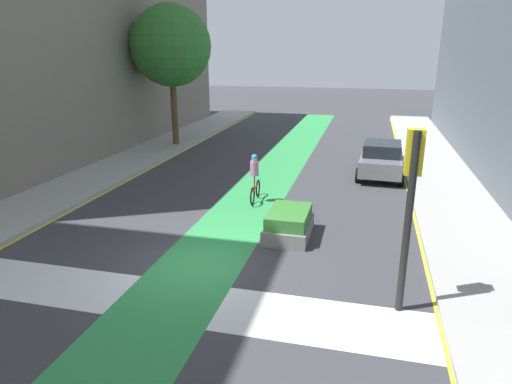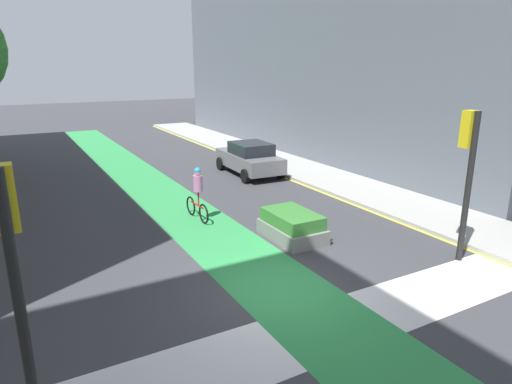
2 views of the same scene
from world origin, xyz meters
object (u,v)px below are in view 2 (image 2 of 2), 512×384
car_grey_right_far (250,158)px  cyclist_in_lane (197,193)px  traffic_signal_near_right (468,157)px  traffic_signal_near_left (10,247)px  median_planter (292,226)px

car_grey_right_far → cyclist_in_lane: (-4.71, -4.99, 0.17)m
traffic_signal_near_right → cyclist_in_lane: (-4.97, 6.42, -1.86)m
car_grey_right_far → traffic_signal_near_left: bearing=-130.5°
traffic_signal_near_right → traffic_signal_near_left: bearing=-176.7°
median_planter → cyclist_in_lane: bearing=121.5°
car_grey_right_far → median_planter: car_grey_right_far is taller
car_grey_right_far → median_planter: size_ratio=2.05×
car_grey_right_far → cyclist_in_lane: 6.86m
traffic_signal_near_right → car_grey_right_far: bearing=91.3°
traffic_signal_near_right → car_grey_right_far: 11.59m
traffic_signal_near_left → car_grey_right_far: size_ratio=0.91×
cyclist_in_lane → median_planter: bearing=-58.5°
traffic_signal_near_left → cyclist_in_lane: size_ratio=2.09×
car_grey_right_far → median_planter: bearing=-109.6°
traffic_signal_near_left → car_grey_right_far: bearing=49.5°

